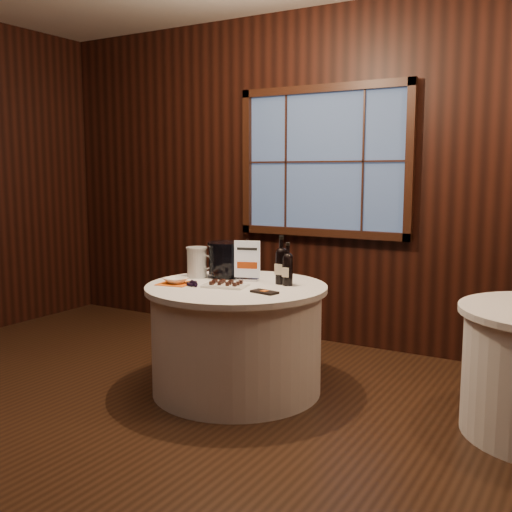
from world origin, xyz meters
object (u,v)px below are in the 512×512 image
Objects in this scene: port_bottle_right at (288,267)px; chocolate_box at (265,292)px; chocolate_plate at (225,284)px; cracker_bowl at (176,280)px; glass_pitcher at (197,262)px; port_bottle_left at (281,263)px; grape_bunch at (194,283)px; sign_stand at (247,267)px; ice_bucket at (225,259)px; main_table at (237,338)px.

chocolate_box is at bearing -92.12° from port_bottle_right.
chocolate_plate is 0.38m from cracker_bowl.
cracker_bowl is (-0.72, -0.35, -0.11)m from port_bottle_right.
glass_pitcher reaches higher than cracker_bowl.
chocolate_plate is at bearing -133.13° from port_bottle_left.
grape_bunch is at bearing -66.42° from glass_pitcher.
sign_stand is 1.15× the size of ice_bucket.
port_bottle_left is 0.63m from grape_bunch.
ice_bucket is (-0.22, 0.04, 0.04)m from sign_stand.
sign_stand is 0.34m from port_bottle_right.
ice_bucket is 1.16× the size of glass_pitcher.
glass_pitcher is (-0.73, 0.26, 0.11)m from chocolate_box.
grape_bunch is 1.02× the size of cracker_bowl.
sign_stand is 1.33× the size of glass_pitcher.
port_bottle_left reaches higher than port_bottle_right.
glass_pitcher reaches higher than chocolate_box.
glass_pitcher is (-0.18, 0.29, 0.10)m from grape_bunch.
sign_stand is 0.22m from ice_bucket.
port_bottle_left is 0.49m from ice_bucket.
port_bottle_left reaches higher than chocolate_box.
chocolate_plate is at bearing 22.98° from grape_bunch.
port_bottle_right is at bearing 36.82° from chocolate_plate.
port_bottle_left reaches higher than cracker_bowl.
cracker_bowl is (-0.16, 0.00, 0.00)m from grape_bunch.
port_bottle_left is 0.76m from cracker_bowl.
glass_pitcher is (-0.39, 0.20, 0.10)m from chocolate_plate.
ice_bucket is 0.39m from chocolate_plate.
chocolate_plate is at bearing -109.15° from main_table.
sign_stand is 0.40m from glass_pitcher.
glass_pitcher reaches higher than main_table.
port_bottle_right reaches higher than chocolate_box.
ice_bucket reaches higher than main_table.
port_bottle_left is 2.12× the size of cracker_bowl.
ice_bucket is at bearing 174.23° from port_bottle_right.
sign_stand is 1.89× the size of cracker_bowl.
sign_stand is 0.52m from cracker_bowl.
chocolate_plate is (-0.03, -0.09, 0.40)m from main_table.
ice_bucket is 0.67m from chocolate_box.
chocolate_box is 1.08× the size of grape_bunch.
chocolate_box is (0.33, -0.33, -0.10)m from sign_stand.
cracker_bowl reaches higher than chocolate_box.
chocolate_box is (-0.01, -0.32, -0.12)m from port_bottle_right.
glass_pitcher is (-0.42, 0.11, 0.50)m from main_table.
grape_bunch is at bearing -157.02° from chocolate_plate.
main_table is at bearing 37.16° from grape_bunch.
chocolate_plate is (-0.35, -0.26, -0.11)m from port_bottle_right.
chocolate_plate is at bearing 13.01° from cracker_bowl.
ice_bucket is at bearing 179.38° from port_bottle_left.
chocolate_box is at bearing -25.17° from main_table.
port_bottle_right is (0.07, -0.03, -0.02)m from port_bottle_left.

